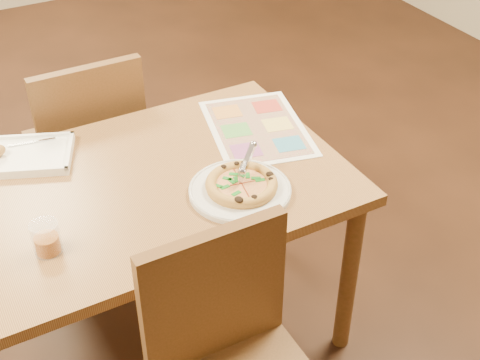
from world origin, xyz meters
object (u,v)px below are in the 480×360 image
appetizer_tray (21,156)px  glass_tumbler (46,240)px  dining_table (144,204)px  chair_near (230,347)px  chair_far (89,134)px  pizza (242,184)px  pizza_cutter (246,162)px  menu (257,128)px  plate (240,191)px

appetizer_tray → glass_tumbler: size_ratio=3.86×
dining_table → chair_near: (0.00, -0.60, -0.07)m
dining_table → chair_far: 0.61m
dining_table → chair_far: bearing=90.0°
pizza → pizza_cutter: bearing=43.6°
chair_near → glass_tumbler: bearing=129.1°
chair_far → pizza: chair_far is taller
glass_tumbler → menu: (0.83, 0.28, -0.04)m
plate → glass_tumbler: (-0.60, 0.02, 0.03)m
glass_tumbler → dining_table: bearing=26.4°
chair_near → pizza: size_ratio=2.07×
glass_tumbler → plate: bearing=-2.0°
pizza_cutter → dining_table: bearing=110.2°
chair_far → glass_tumbler: 0.87m
appetizer_tray → glass_tumbler: bearing=-95.1°
dining_table → chair_near: size_ratio=2.77×
plate → pizza: size_ratio=1.41×
pizza → chair_far: bearing=108.0°
pizza → pizza_cutter: size_ratio=2.02×
chair_near → appetizer_tray: (-0.30, 0.92, 0.17)m
chair_near → menu: chair_near is taller
dining_table → appetizer_tray: bearing=133.8°
chair_near → glass_tumbler: chair_near is taller
plate → pizza: 0.02m
appetizer_tray → menu: bearing=-14.8°
pizza_cutter → plate: bearing=179.1°
pizza → chair_near: bearing=-122.2°
pizza → appetizer_tray: appetizer_tray is taller
plate → appetizer_tray: size_ratio=0.84×
chair_far → dining_table: bearing=90.0°
pizza_cutter → menu: (0.19, 0.27, -0.08)m
chair_near → pizza: bearing=57.8°
chair_far → pizza: size_ratio=2.07×
pizza_cutter → glass_tumbler: pizza_cutter is taller
dining_table → menu: (0.49, 0.11, 0.09)m
dining_table → pizza: (0.26, -0.19, 0.11)m
chair_far → pizza_cutter: bearing=111.0°
dining_table → menu: menu is taller
dining_table → glass_tumbler: glass_tumbler is taller
appetizer_tray → pizza_cutter: bearing=-38.6°
chair_far → pizza_cutter: size_ratio=4.18×
dining_table → pizza: bearing=-36.5°
plate → chair_far: bearing=107.5°
dining_table → pizza: pizza is taller
chair_near → pizza_cutter: bearing=56.6°
chair_far → glass_tumbler: bearing=65.8°
chair_far → glass_tumbler: size_ratio=4.76×
dining_table → appetizer_tray: (-0.30, 0.32, 0.10)m
chair_far → menu: 0.71m
pizza → appetizer_tray: size_ratio=0.60×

